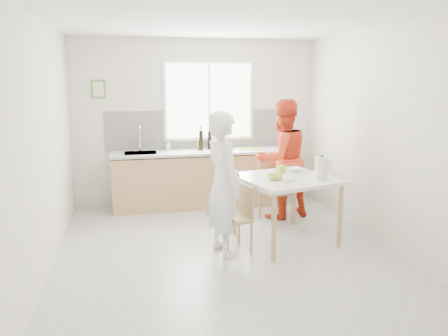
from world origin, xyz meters
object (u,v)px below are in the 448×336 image
object	(u,v)px
dining_table	(286,184)
chair_far	(274,187)
chair_left	(238,215)
bowl_white	(295,169)
milk_jug	(322,167)
wine_bottle_b	(210,140)
bowl_green	(275,177)
wine_bottle_a	(201,141)
person_red	(282,159)
person_white	(223,184)

from	to	relation	value
dining_table	chair_far	bearing A→B (deg)	81.03
dining_table	chair_left	bearing A→B (deg)	-165.78
bowl_white	milk_jug	xyz separation A→B (m)	(0.15, -0.51, 0.13)
wine_bottle_b	chair_left	bearing A→B (deg)	-90.86
bowl_green	chair_left	bearing A→B (deg)	-171.62
chair_left	bowl_white	xyz separation A→B (m)	(0.90, 0.49, 0.42)
wine_bottle_a	person_red	bearing A→B (deg)	-38.86
person_white	person_red	size ratio (longest dim) A/B	0.96
chair_left	wine_bottle_b	world-z (taller)	wine_bottle_b
person_white	wine_bottle_a	world-z (taller)	person_white
person_white	chair_far	bearing A→B (deg)	-56.53
dining_table	person_white	world-z (taller)	person_white
dining_table	chair_far	world-z (taller)	chair_far
bowl_green	wine_bottle_a	world-z (taller)	wine_bottle_a
person_red	bowl_white	size ratio (longest dim) A/B	8.85
bowl_green	milk_jug	distance (m)	0.59
dining_table	milk_jug	distance (m)	0.49
milk_jug	person_white	bearing A→B (deg)	166.93
milk_jug	wine_bottle_a	xyz separation A→B (m)	(-1.18, 2.02, 0.09)
milk_jug	wine_bottle_b	bearing A→B (deg)	101.66
dining_table	milk_jug	world-z (taller)	milk_jug
person_white	bowl_white	xyz separation A→B (m)	(1.09, 0.53, 0.02)
milk_jug	chair_left	bearing A→B (deg)	164.50
chair_left	milk_jug	size ratio (longest dim) A/B	2.86
wine_bottle_b	chair_far	bearing A→B (deg)	-53.07
wine_bottle_a	dining_table	bearing A→B (deg)	-66.57
person_white	milk_jug	distance (m)	1.25
chair_left	wine_bottle_b	distance (m)	2.17
dining_table	milk_jug	size ratio (longest dim) A/B	4.72
person_white	bowl_green	distance (m)	0.69
dining_table	chair_far	distance (m)	0.93
dining_table	bowl_white	xyz separation A→B (m)	(0.23, 0.32, 0.11)
dining_table	person_red	distance (m)	1.01
chair_far	bowl_green	size ratio (longest dim) A/B	4.55
dining_table	chair_left	xyz separation A→B (m)	(-0.67, -0.17, -0.31)
bowl_green	wine_bottle_a	xyz separation A→B (m)	(-0.61, 1.93, 0.21)
bowl_green	bowl_white	xyz separation A→B (m)	(0.41, 0.41, -0.01)
dining_table	wine_bottle_a	world-z (taller)	wine_bottle_a
dining_table	bowl_white	bearing A→B (deg)	54.02
chair_left	bowl_white	world-z (taller)	bowl_white
chair_far	person_white	world-z (taller)	person_white
chair_far	person_white	distance (m)	1.53
chair_far	milk_jug	distance (m)	1.21
chair_far	wine_bottle_a	size ratio (longest dim) A/B	2.78
dining_table	chair_left	size ratio (longest dim) A/B	1.65
bowl_green	wine_bottle_b	bearing A→B (deg)	102.78
person_red	wine_bottle_b	world-z (taller)	person_red
milk_jug	wine_bottle_a	distance (m)	2.34
person_white	milk_jug	bearing A→B (deg)	-103.07
chair_far	wine_bottle_a	world-z (taller)	wine_bottle_a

